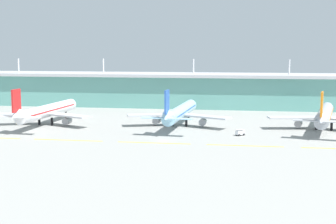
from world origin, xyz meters
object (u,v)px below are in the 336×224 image
at_px(airliner_far, 324,115).
at_px(airliner_middle, 180,112).
at_px(baggage_cart, 240,132).
at_px(airliner_near, 47,111).

bearing_deg(airliner_far, airliner_middle, 179.73).
bearing_deg(baggage_cart, airliner_near, 170.89).
height_order(airliner_near, baggage_cart, airliner_near).
height_order(airliner_middle, baggage_cart, airliner_middle).
distance_m(airliner_near, baggage_cart, 91.26).
height_order(airliner_far, baggage_cart, airliner_far).
relative_size(airliner_near, baggage_cart, 16.14).
xyz_separation_m(airliner_near, airliner_far, (126.31, 5.98, -0.00)).
xyz_separation_m(airliner_middle, baggage_cart, (27.66, -20.71, -5.19)).
xyz_separation_m(airliner_near, airliner_middle, (62.30, 6.28, 0.00)).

